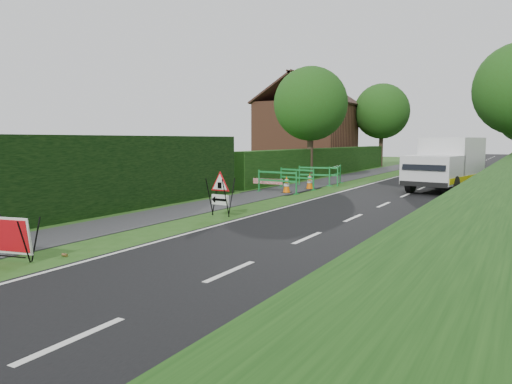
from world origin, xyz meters
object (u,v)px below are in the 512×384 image
at_px(hatchback_car, 449,166).
at_px(works_van, 447,163).
at_px(red_rect_sign, 8,236).
at_px(triangle_sign, 219,190).

bearing_deg(hatchback_car, works_van, -86.24).
height_order(red_rect_sign, hatchback_car, hatchback_car).
xyz_separation_m(red_rect_sign, hatchback_car, (3.92, 29.59, 0.07)).
bearing_deg(red_rect_sign, works_van, 62.60).
bearing_deg(works_van, red_rect_sign, -96.30).
height_order(red_rect_sign, works_van, works_van).
relative_size(works_van, hatchback_car, 1.69).
distance_m(triangle_sign, works_van, 12.68).
xyz_separation_m(works_van, hatchback_car, (-1.44, 11.15, -0.73)).
relative_size(triangle_sign, hatchback_car, 0.35).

